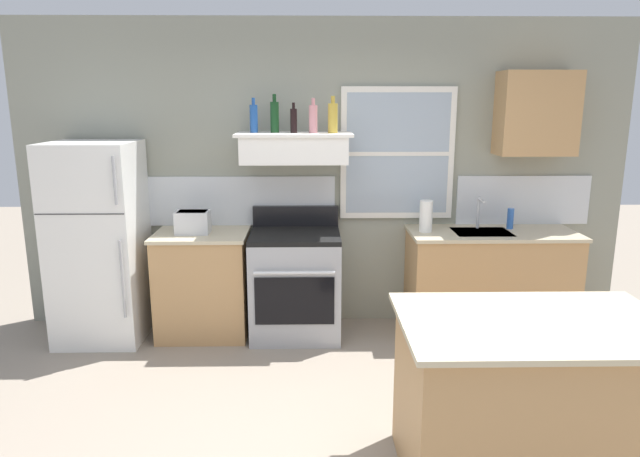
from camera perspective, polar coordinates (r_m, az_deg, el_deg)
back_wall at (r=5.10m, az=0.69°, el=5.34°), size 5.40×0.11×2.70m
refrigerator at (r=5.13m, az=-21.27°, el=-1.32°), size 0.70×0.72×1.68m
counter_left_of_stove at (r=5.07m, az=-11.58°, el=-5.39°), size 0.79×0.63×0.91m
toaster at (r=4.92m, az=-12.62°, el=0.67°), size 0.30×0.20×0.19m
stove_range at (r=4.95m, az=-2.47°, el=-5.49°), size 0.76×0.69×1.09m
range_hood_shelf at (r=4.81m, az=-2.58°, el=8.12°), size 0.96×0.52×0.24m
bottle_blue_liqueur at (r=4.83m, az=-6.65°, el=10.93°), size 0.07×0.07×0.28m
bottle_dark_green_wine at (r=4.82m, az=-4.57°, el=11.12°), size 0.07×0.07×0.31m
bottle_balsamic_dark at (r=4.76m, az=-2.66°, el=10.78°), size 0.06×0.06×0.25m
bottle_rose_pink at (r=4.74m, az=-0.69°, el=10.96°), size 0.07×0.07×0.28m
bottle_champagne_gold_foil at (r=4.74m, az=1.29°, el=11.05°), size 0.08×0.08×0.30m
counter_right_with_sink at (r=5.22m, az=16.59°, el=-5.10°), size 1.43×0.63×0.91m
sink_faucet at (r=5.13m, az=15.66°, el=1.88°), size 0.03×0.17×0.28m
paper_towel_roll at (r=4.93m, az=10.57°, el=1.23°), size 0.11×0.11×0.27m
dish_soap_bottle at (r=5.24m, az=18.53°, el=0.96°), size 0.06×0.06×0.18m
kitchen_island at (r=3.34m, az=20.27°, el=-15.92°), size 1.40×0.90×0.91m
upper_cabinet_right at (r=5.24m, az=20.87°, el=10.72°), size 0.64×0.32×0.70m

